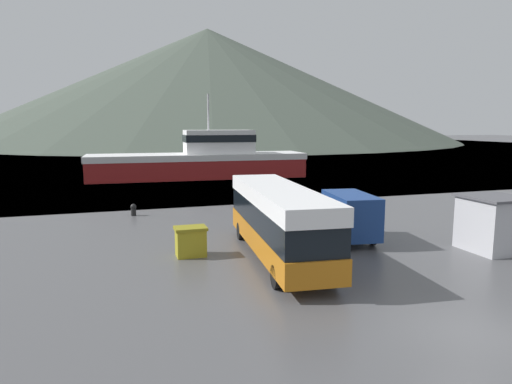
% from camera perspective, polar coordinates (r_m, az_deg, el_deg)
% --- Properties ---
extents(ground_plane, '(400.00, 400.00, 0.00)m').
position_cam_1_polar(ground_plane, '(15.33, 25.51, -15.64)').
color(ground_plane, '#4C4C4F').
extents(water_surface, '(240.00, 240.00, 0.00)m').
position_cam_1_polar(water_surface, '(153.39, -14.09, 5.95)').
color(water_surface, slate).
rests_on(water_surface, ground).
extents(hill_backdrop, '(176.93, 176.93, 40.76)m').
position_cam_1_polar(hill_backdrop, '(175.15, -6.01, 13.11)').
color(hill_backdrop, '#424C42').
rests_on(hill_backdrop, ground).
extents(tour_bus, '(3.44, 10.93, 3.26)m').
position_cam_1_polar(tour_bus, '(20.62, 2.82, -3.34)').
color(tour_bus, '#B26614').
rests_on(tour_bus, ground).
extents(delivery_van, '(2.70, 5.80, 2.49)m').
position_cam_1_polar(delivery_van, '(24.66, 11.27, -2.78)').
color(delivery_van, navy).
rests_on(delivery_van, ground).
extents(fishing_boat, '(24.57, 6.56, 9.43)m').
position_cam_1_polar(fishing_boat, '(52.38, -6.78, 4.04)').
color(fishing_boat, maroon).
rests_on(fishing_boat, water_surface).
extents(storage_bin, '(1.46, 1.06, 1.38)m').
position_cam_1_polar(storage_bin, '(21.38, -8.16, -6.11)').
color(storage_bin, olive).
rests_on(storage_bin, ground).
extents(dock_kiosk, '(2.57, 2.80, 2.67)m').
position_cam_1_polar(dock_kiosk, '(24.67, 27.47, -3.49)').
color(dock_kiosk, '#B2B2B7').
rests_on(dock_kiosk, ground).
extents(small_boat, '(5.98, 3.88, 1.04)m').
position_cam_1_polar(small_boat, '(54.11, -8.03, 2.51)').
color(small_boat, maroon).
rests_on(small_boat, water_surface).
extents(mooring_bollard, '(0.39, 0.39, 0.80)m').
position_cam_1_polar(mooring_bollard, '(31.51, -15.07, -2.10)').
color(mooring_bollard, black).
rests_on(mooring_bollard, ground).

